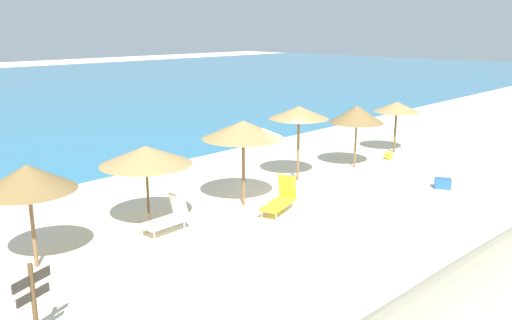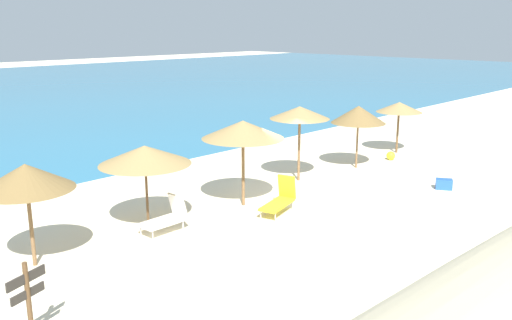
# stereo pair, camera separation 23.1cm
# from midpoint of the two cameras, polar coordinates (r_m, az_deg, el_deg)

# --- Properties ---
(ground_plane) EXTENTS (160.00, 160.00, 0.00)m
(ground_plane) POSITION_cam_midpoint_polar(r_m,az_deg,el_deg) (17.84, 4.32, -4.39)
(ground_plane) COLOR beige
(beach_umbrella_0) EXTENTS (2.20, 2.20, 2.53)m
(beach_umbrella_0) POSITION_cam_midpoint_polar(r_m,az_deg,el_deg) (13.51, -23.51, -1.76)
(beach_umbrella_0) COLOR brown
(beach_umbrella_0) RESTS_ON ground_plane
(beach_umbrella_1) EXTENTS (2.57, 2.57, 2.41)m
(beach_umbrella_1) POSITION_cam_midpoint_polar(r_m,az_deg,el_deg) (15.18, -12.02, 0.49)
(beach_umbrella_1) COLOR brown
(beach_umbrella_1) RESTS_ON ground_plane
(beach_umbrella_2) EXTENTS (2.60, 2.60, 2.76)m
(beach_umbrella_2) POSITION_cam_midpoint_polar(r_m,az_deg,el_deg) (16.81, -1.76, 3.22)
(beach_umbrella_2) COLOR brown
(beach_umbrella_2) RESTS_ON ground_plane
(beach_umbrella_3) EXTENTS (2.19, 2.19, 2.80)m
(beach_umbrella_3) POSITION_cam_midpoint_polar(r_m,az_deg,el_deg) (19.70, 4.23, 5.01)
(beach_umbrella_3) COLOR brown
(beach_umbrella_3) RESTS_ON ground_plane
(beach_umbrella_4) EXTENTS (2.18, 2.18, 2.54)m
(beach_umbrella_4) POSITION_cam_midpoint_polar(r_m,az_deg,el_deg) (21.95, 10.34, 4.79)
(beach_umbrella_4) COLOR brown
(beach_umbrella_4) RESTS_ON ground_plane
(beach_umbrella_5) EXTENTS (2.04, 2.04, 2.32)m
(beach_umbrella_5) POSITION_cam_midpoint_polar(r_m,az_deg,el_deg) (25.10, 14.43, 5.46)
(beach_umbrella_5) COLOR brown
(beach_umbrella_5) RESTS_ON ground_plane
(lounge_chair_0) EXTENTS (1.31, 0.66, 1.01)m
(lounge_chair_0) POSITION_cam_midpoint_polar(r_m,az_deg,el_deg) (15.29, -9.71, -6.01)
(lounge_chair_0) COLOR white
(lounge_chair_0) RESTS_ON ground_plane
(lounge_chair_1) EXTENTS (1.62, 0.97, 1.07)m
(lounge_chair_1) POSITION_cam_midpoint_polar(r_m,az_deg,el_deg) (16.70, 2.24, -4.14)
(lounge_chair_1) COLOR yellow
(lounge_chair_1) RESTS_ON ground_plane
(wooden_signpost) EXTENTS (0.80, 0.31, 1.64)m
(wooden_signpost) POSITION_cam_midpoint_polar(r_m,az_deg,el_deg) (10.48, -23.12, -13.35)
(wooden_signpost) COLOR brown
(wooden_signpost) RESTS_ON ground_plane
(beach_ball) EXTENTS (0.37, 0.37, 0.37)m
(beach_ball) POSITION_cam_midpoint_polar(r_m,az_deg,el_deg) (23.96, 13.61, 0.49)
(beach_ball) COLOR yellow
(beach_ball) RESTS_ON ground_plane
(cooler_box) EXTENTS (0.56, 0.65, 0.37)m
(cooler_box) POSITION_cam_midpoint_polar(r_m,az_deg,el_deg) (20.21, 18.87, -2.36)
(cooler_box) COLOR blue
(cooler_box) RESTS_ON ground_plane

